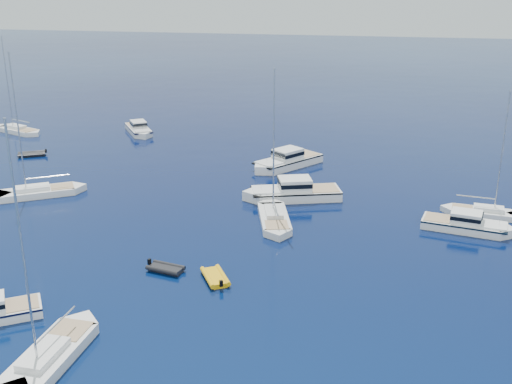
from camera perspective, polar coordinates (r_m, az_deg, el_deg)
ground at (r=39.25m, az=-6.06°, el=-14.11°), size 400.00×400.00×0.00m
motor_cruiser_centre at (r=63.22m, az=3.33°, el=-0.60°), size 11.07×6.31×2.78m
motor_cruiser_far_r at (r=58.48m, az=18.62°, el=-3.34°), size 8.94×4.30×2.25m
motor_cruiser_distant at (r=73.59m, az=2.76°, el=2.32°), size 8.75×10.17×2.72m
motor_cruiser_horizon at (r=90.61m, az=-10.57°, el=5.28°), size 6.84×8.48×2.22m
sailboat_fore at (r=39.84m, az=-18.31°, el=-14.54°), size 3.13×10.57×15.39m
sailboat_mid_r at (r=57.38m, az=1.65°, el=-2.72°), size 5.02×10.09×14.36m
sailboat_mid_l at (r=67.77m, az=-19.23°, el=-0.30°), size 10.10×7.75×15.10m
sailboat_centre at (r=62.54m, az=20.02°, el=-2.03°), size 8.58×3.24×12.30m
sailboat_far_l at (r=95.70m, az=-20.83°, el=5.09°), size 9.65×5.90×13.87m
tender_yellow at (r=47.04m, az=-3.73°, el=-7.97°), size 3.24×3.77×0.95m
tender_grey_near at (r=48.70m, az=-8.20°, el=-7.14°), size 3.19×2.25×0.95m
tender_grey_far at (r=82.74m, az=-19.71°, el=3.12°), size 3.94×3.28×0.95m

